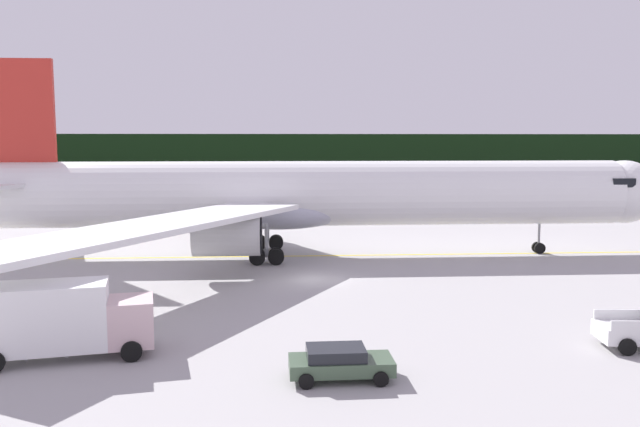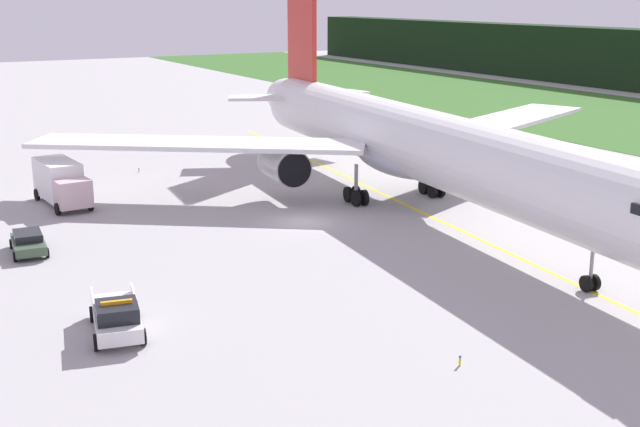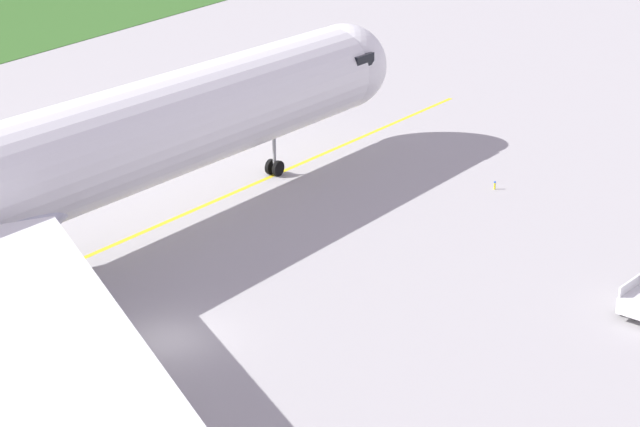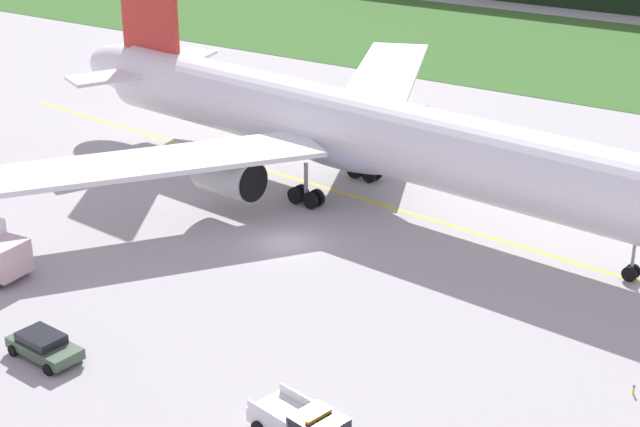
% 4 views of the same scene
% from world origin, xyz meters
% --- Properties ---
extents(ground, '(320.00, 320.00, 0.00)m').
position_xyz_m(ground, '(0.00, 0.00, 0.00)').
color(ground, '#A29F9F').
extents(grass_verge, '(320.00, 38.58, 0.04)m').
position_xyz_m(grass_verge, '(0.00, 59.49, 0.02)').
color(grass_verge, '#315E22').
rests_on(grass_verge, ground).
extents(distant_tree_line, '(288.00, 7.45, 9.98)m').
position_xyz_m(distant_tree_line, '(0.00, 88.14, 4.99)').
color(distant_tree_line, black).
rests_on(distant_tree_line, ground).
extents(taxiway_centerline_main, '(78.23, 8.77, 0.01)m').
position_xyz_m(taxiway_centerline_main, '(1.20, 8.87, 0.00)').
color(taxiway_centerline_main, yellow).
rests_on(taxiway_centerline_main, ground).
extents(airliner, '(58.77, 52.53, 15.35)m').
position_xyz_m(airliner, '(0.25, 8.97, 4.88)').
color(airliner, white).
rests_on(airliner, ground).
extents(catering_truck, '(7.26, 3.16, 3.46)m').
position_xyz_m(catering_truck, '(-13.17, -13.67, 1.76)').
color(catering_truck, beige).
rests_on(catering_truck, ground).
extents(staff_car, '(4.22, 2.34, 1.30)m').
position_xyz_m(staff_car, '(-1.98, -18.15, 0.70)').
color(staff_car, '#3E533D').
rests_on(staff_car, ground).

